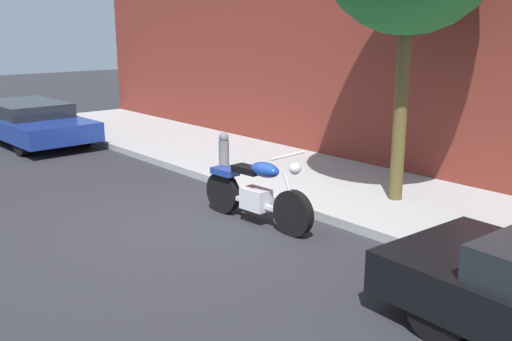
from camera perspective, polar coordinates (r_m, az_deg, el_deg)
ground_plane at (r=8.67m, az=-5.98°, el=-5.31°), size 60.00×60.00×0.00m
sidewalk at (r=10.58m, az=7.58°, el=-1.34°), size 22.19×3.08×0.14m
motorcycle at (r=8.50m, az=0.02°, el=-2.29°), size 2.15×0.70×1.16m
parked_car_blue at (r=15.70m, az=-21.82°, el=4.66°), size 4.63×1.93×1.03m
fire_hydrant at (r=11.09m, az=-3.23°, el=1.54°), size 0.20×0.20×0.91m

